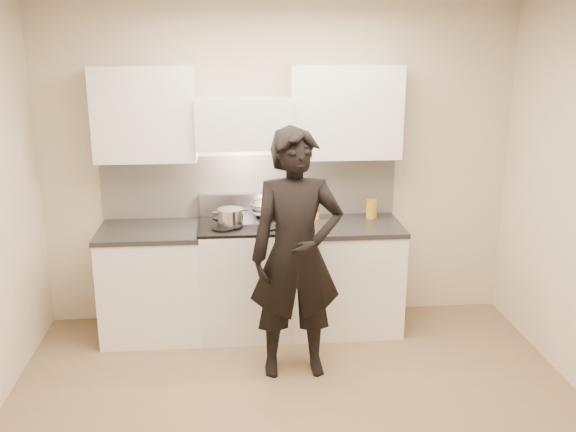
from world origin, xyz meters
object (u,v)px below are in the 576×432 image
Objects in this scene: wok at (269,207)px; utensil_crock at (297,207)px; stove at (247,277)px; person at (296,255)px; counter_right at (344,275)px.

wok is 0.28m from utensil_crock.
wok is at bearing -153.25° from utensil_crock.
utensil_crock is (0.25, 0.13, -0.04)m from wok.
stove is 0.61m from wok.
wok is at bearing 97.84° from person.
stove reaches higher than counter_right.
counter_right is at bearing 0.00° from stove.
stove is at bearing -151.42° from utensil_crock.
stove is at bearing -149.21° from wok.
person reaches higher than counter_right.
counter_right is 0.50× the size of person.
wok is (-0.63, 0.12, 0.58)m from counter_right.
person is at bearing -96.27° from utensil_crock.
counter_right is 2.36× the size of wok.
wok reaches higher than counter_right.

